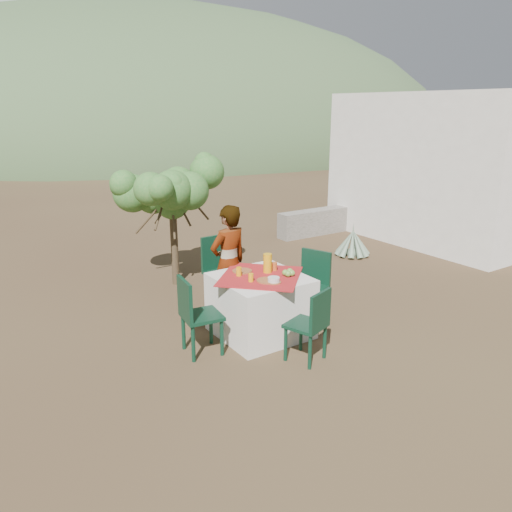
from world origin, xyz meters
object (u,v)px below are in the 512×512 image
(chair_far, at_px, (221,268))
(chair_right, at_px, (311,282))
(chair_left, at_px, (195,313))
(guesthouse, at_px, (452,166))
(person, at_px, (229,263))
(chair_near, at_px, (312,322))
(juice_pitcher, at_px, (268,263))
(shrub_tree, at_px, (174,196))
(table, at_px, (260,305))
(agave, at_px, (353,243))

(chair_far, distance_m, chair_right, 1.32)
(chair_left, bearing_deg, guesthouse, -67.36)
(chair_left, relative_size, guesthouse, 0.22)
(chair_right, xyz_separation_m, person, (-0.89, 0.62, 0.26))
(chair_near, distance_m, chair_right, 1.18)
(chair_near, xyz_separation_m, juice_pitcher, (0.08, 0.96, 0.41))
(chair_near, relative_size, shrub_tree, 0.47)
(chair_near, height_order, chair_right, chair_right)
(chair_near, bearing_deg, table, -104.71)
(guesthouse, xyz_separation_m, juice_pitcher, (-6.06, -1.87, -0.62))
(chair_near, distance_m, agave, 4.30)
(chair_left, relative_size, chair_right, 0.99)
(person, height_order, guesthouse, guesthouse)
(chair_left, relative_size, shrub_tree, 0.51)
(chair_far, xyz_separation_m, guesthouse, (6.15, 0.84, 0.95))
(table, xyz_separation_m, shrub_tree, (-0.06, 2.31, 1.03))
(chair_left, distance_m, person, 1.10)
(person, distance_m, agave, 3.68)
(chair_far, bearing_deg, chair_left, -134.07)
(chair_near, xyz_separation_m, guesthouse, (6.14, 2.84, 1.03))
(table, relative_size, person, 0.85)
(chair_far, height_order, chair_right, chair_far)
(chair_far, relative_size, chair_right, 1.08)
(chair_near, bearing_deg, agave, -159.17)
(chair_far, xyz_separation_m, person, (-0.14, -0.46, 0.22))
(chair_left, bearing_deg, shrub_tree, -12.78)
(chair_left, bearing_deg, agave, -58.81)
(chair_far, relative_size, chair_left, 1.09)
(agave, xyz_separation_m, guesthouse, (2.86, 0.07, 1.26))
(chair_far, height_order, agave, chair_far)
(chair_right, xyz_separation_m, agave, (2.54, 1.85, -0.27))
(chair_left, xyz_separation_m, guesthouse, (7.12, 1.98, 0.99))
(person, xyz_separation_m, guesthouse, (6.29, 1.30, 0.73))
(chair_right, xyz_separation_m, shrub_tree, (-0.88, 2.29, 0.89))
(chair_far, bearing_deg, chair_near, -93.25)
(table, distance_m, agave, 3.84)
(chair_right, bearing_deg, table, -110.63)
(agave, distance_m, juice_pitcher, 3.73)
(chair_left, xyz_separation_m, juice_pitcher, (1.06, 0.10, 0.37))
(agave, bearing_deg, chair_near, -139.89)
(guesthouse, bearing_deg, shrub_tree, 176.61)
(chair_far, height_order, person, person)
(chair_far, bearing_deg, chair_right, -58.49)
(table, distance_m, juice_pitcher, 0.53)
(table, xyz_separation_m, person, (-0.08, 0.64, 0.39))
(chair_far, distance_m, chair_left, 1.50)
(chair_near, distance_m, juice_pitcher, 1.05)
(agave, height_order, juice_pitcher, juice_pitcher)
(guesthouse, distance_m, juice_pitcher, 6.38)
(chair_far, height_order, guesthouse, guesthouse)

